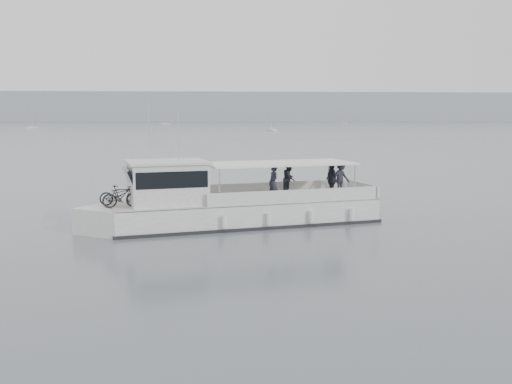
{
  "coord_description": "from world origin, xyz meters",
  "views": [
    {
      "loc": [
        0.55,
        -31.46,
        5.36
      ],
      "look_at": [
        2.65,
        -3.5,
        1.6
      ],
      "focal_mm": 40.0,
      "sensor_mm": 36.0,
      "label": 1
    }
  ],
  "objects": [
    {
      "name": "moored_fleet",
      "position": [
        -27.8,
        208.6,
        0.36
      ],
      "size": [
        436.87,
        356.19,
        10.33
      ],
      "color": "white",
      "rests_on": "ground"
    },
    {
      "name": "tour_boat",
      "position": [
        0.89,
        -3.82,
        1.02
      ],
      "size": [
        14.9,
        6.69,
        6.24
      ],
      "rotation": [
        0.0,
        0.0,
        0.24
      ],
      "color": "white",
      "rests_on": "ground"
    },
    {
      "name": "ground",
      "position": [
        0.0,
        0.0,
        0.0
      ],
      "size": [
        1400.0,
        1400.0,
        0.0
      ],
      "primitive_type": "plane",
      "color": "#515B5F",
      "rests_on": "ground"
    },
    {
      "name": "headland",
      "position": [
        0.0,
        560.0,
        14.0
      ],
      "size": [
        1400.0,
        90.0,
        28.0
      ],
      "primitive_type": "cube",
      "color": "#939EA8",
      "rests_on": "ground"
    }
  ]
}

